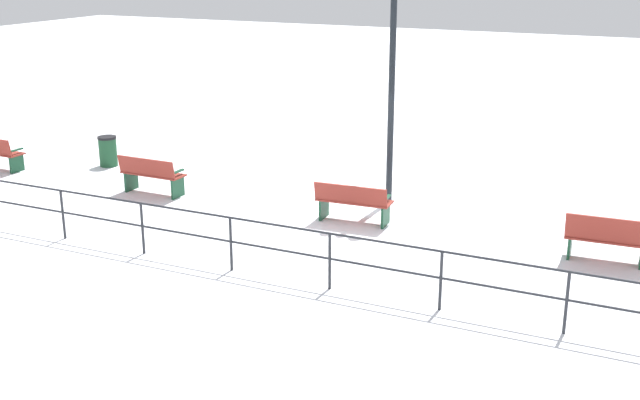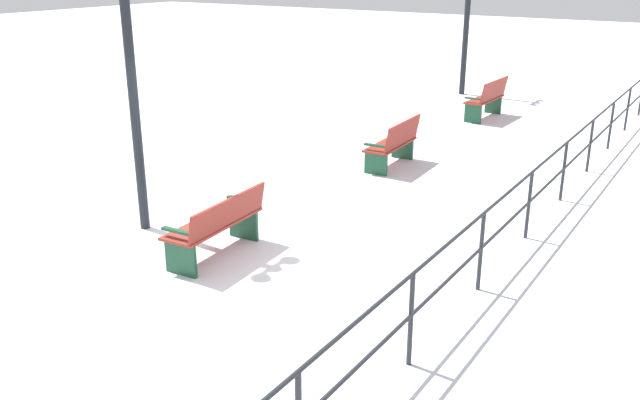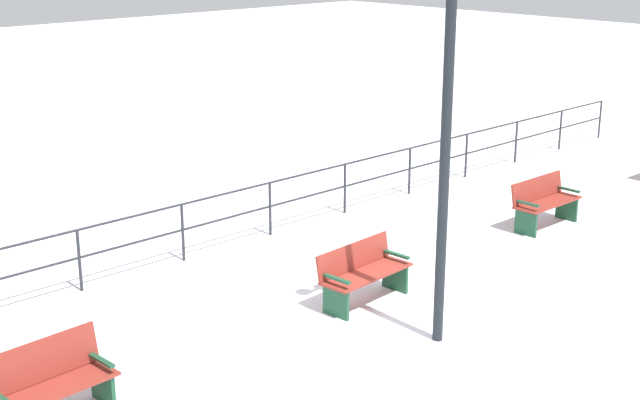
{
  "view_description": "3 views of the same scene",
  "coord_description": "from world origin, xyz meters",
  "px_view_note": "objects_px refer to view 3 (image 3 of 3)",
  "views": [
    {
      "loc": [
        -14.29,
        -5.94,
        5.39
      ],
      "look_at": [
        -1.47,
        0.08,
        0.89
      ],
      "focal_mm": 44.62,
      "sensor_mm": 36.0,
      "label": 1
    },
    {
      "loc": [
        -5.62,
        6.21,
        3.74
      ],
      "look_at": [
        -0.98,
        -1.01,
        0.68
      ],
      "focal_mm": 38.24,
      "sensor_mm": 36.0,
      "label": 2
    },
    {
      "loc": [
        8.41,
        -8.85,
        5.31
      ],
      "look_at": [
        -1.69,
        0.69,
        1.06
      ],
      "focal_mm": 50.18,
      "sensor_mm": 36.0,
      "label": 3
    }
  ],
  "objects_px": {
    "lamppost_middle": "(447,104)",
    "bench_second": "(50,383)",
    "bench_fourth": "(544,202)",
    "bench_third": "(363,273)"
  },
  "relations": [
    {
      "from": "bench_second",
      "to": "lamppost_middle",
      "type": "relative_size",
      "value": 0.29
    },
    {
      "from": "bench_fourth",
      "to": "bench_second",
      "type": "bearing_deg",
      "value": -88.89
    },
    {
      "from": "lamppost_middle",
      "to": "bench_second",
      "type": "bearing_deg",
      "value": -109.31
    },
    {
      "from": "bench_third",
      "to": "lamppost_middle",
      "type": "relative_size",
      "value": 0.32
    },
    {
      "from": "bench_fourth",
      "to": "lamppost_middle",
      "type": "xyz_separation_m",
      "value": [
        1.71,
        -5.12,
        2.73
      ]
    },
    {
      "from": "bench_second",
      "to": "bench_third",
      "type": "xyz_separation_m",
      "value": [
        0.08,
        4.92,
        -0.0
      ]
    },
    {
      "from": "bench_third",
      "to": "lamppost_middle",
      "type": "xyz_separation_m",
      "value": [
        1.58,
        -0.19,
        2.75
      ]
    },
    {
      "from": "bench_fourth",
      "to": "lamppost_middle",
      "type": "relative_size",
      "value": 0.31
    },
    {
      "from": "bench_third",
      "to": "lamppost_middle",
      "type": "bearing_deg",
      "value": -10.25
    },
    {
      "from": "bench_second",
      "to": "lamppost_middle",
      "type": "bearing_deg",
      "value": 67.79
    }
  ]
}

